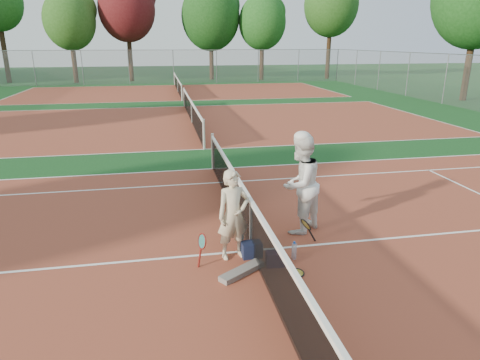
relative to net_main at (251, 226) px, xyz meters
name	(u,v)px	position (x,y,z in m)	size (l,w,h in m)	color
ground	(251,251)	(0.00, 0.00, -0.51)	(130.00, 130.00, 0.00)	#103C16
court_main	(251,251)	(0.00, 0.00, -0.51)	(23.77, 10.97, 0.01)	brown
court_far_a	(192,122)	(0.00, 13.50, -0.51)	(23.77, 10.97, 0.01)	brown
court_far_b	(178,92)	(0.00, 27.00, -0.51)	(23.77, 10.97, 0.01)	brown
net_main	(251,226)	(0.00, 0.00, 0.00)	(0.10, 10.98, 1.02)	black
net_far_a	(192,112)	(0.00, 13.50, 0.00)	(0.10, 10.98, 1.02)	black
net_far_b	(178,85)	(0.00, 27.00, 0.00)	(0.10, 10.98, 1.02)	black
fence_back	(173,67)	(0.00, 34.00, 0.99)	(32.00, 0.06, 3.00)	slate
player_a	(233,215)	(-0.35, -0.16, 0.30)	(0.59, 0.39, 1.63)	beige
player_b	(300,184)	(1.15, 0.70, 0.50)	(0.98, 0.76, 2.01)	white
racket_red	(202,250)	(-0.93, -0.38, -0.21)	(0.14, 0.27, 0.59)	maroon
racket_black_held	(306,232)	(1.09, 0.08, -0.25)	(0.34, 0.27, 0.52)	black
racket_spare	(297,273)	(0.60, -0.95, -0.49)	(0.60, 0.27, 0.03)	black
sports_bag_navy	(251,249)	(-0.03, -0.22, -0.37)	(0.36, 0.24, 0.28)	black
sports_bag_purple	(275,259)	(0.30, -0.61, -0.38)	(0.31, 0.21, 0.25)	#29102C
net_cover_canvas	(242,271)	(-0.32, -0.78, -0.46)	(0.89, 0.21, 0.09)	#66605C
water_bottle	(294,251)	(0.70, -0.44, -0.36)	(0.09, 0.09, 0.30)	#A8BDD5
tree_back_1	(69,20)	(-9.06, 36.52, 5.04)	(4.65, 4.65, 8.25)	#382314
tree_back_maroon	(127,9)	(-3.99, 37.50, 6.14)	(5.30, 5.30, 9.73)	#382314
tree_back_3	(211,17)	(4.01, 37.89, 5.57)	(5.76, 5.76, 9.40)	#382314
tree_back_4	(262,22)	(9.01, 36.82, 5.01)	(4.66, 4.66, 8.22)	#382314
tree_back_5	(331,5)	(16.12, 36.81, 6.71)	(5.45, 5.45, 10.38)	#382314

